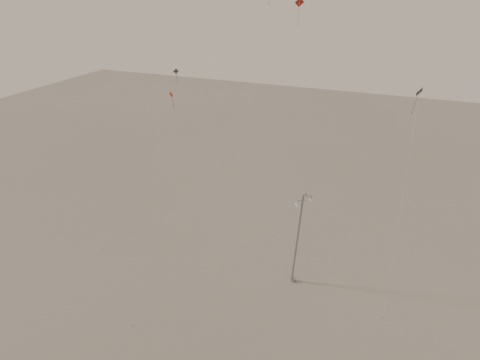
% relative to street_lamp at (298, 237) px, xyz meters
% --- Properties ---
extents(ground, '(160.00, 160.00, 0.00)m').
position_rel_street_lamp_xyz_m(ground, '(-4.65, -4.19, -5.25)').
color(ground, gray).
rests_on(ground, ground).
extents(street_lamp, '(1.57, 0.85, 9.85)m').
position_rel_street_lamp_xyz_m(street_lamp, '(0.00, 0.00, 0.00)').
color(street_lamp, gray).
rests_on(street_lamp, ground).
extents(kite_1, '(1.81, 8.02, 25.62)m').
position_rel_street_lamp_xyz_m(kite_1, '(-6.27, 5.22, 13.55)').
color(kite_1, '#312A29').
rests_on(kite_1, ground).
extents(kite_3, '(0.81, 10.35, 17.38)m').
position_rel_street_lamp_xyz_m(kite_3, '(-11.80, -2.68, 7.28)').
color(kite_3, maroon).
rests_on(kite_3, ground).
extents(kite_4, '(0.90, 7.05, 18.28)m').
position_rel_street_lamp_xyz_m(kite_4, '(7.71, 3.86, 9.18)').
color(kite_4, '#312A29').
rests_on(kite_4, ground).
extents(kite_6, '(3.98, 6.56, 17.69)m').
position_rel_street_lamp_xyz_m(kite_6, '(-16.55, 5.63, 7.58)').
color(kite_6, '#312A29').
rests_on(kite_6, ground).
extents(kite_7, '(9.15, 15.26, 24.16)m').
position_rel_street_lamp_xyz_m(kite_7, '(-6.81, 14.95, 14.29)').
color(kite_7, maroon).
rests_on(kite_7, ground).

